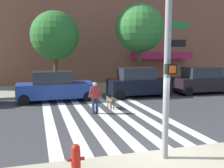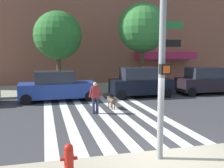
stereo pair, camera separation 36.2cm
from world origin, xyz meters
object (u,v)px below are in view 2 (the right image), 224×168
at_px(parked_car_third_in_line, 140,83).
at_px(street_tree_middle, 142,28).
at_px(traffic_light_pole, 163,41).
at_px(parked_car_fourth_in_line, 206,81).
at_px(pedestrian_dog_walker, 95,96).
at_px(parked_car_behind_first, 57,87).
at_px(fire_hydrant, 69,158).
at_px(street_tree_nearest, 58,36).
at_px(dog_on_leash, 111,101).

xyz_separation_m(parked_car_third_in_line, street_tree_middle, (1.01, 2.38, 3.99)).
bearing_deg(traffic_light_pole, parked_car_fourth_in_line, 50.62).
bearing_deg(pedestrian_dog_walker, street_tree_middle, 52.10).
relative_size(traffic_light_pole, parked_car_third_in_line, 1.36).
height_order(traffic_light_pole, parked_car_third_in_line, traffic_light_pole).
bearing_deg(traffic_light_pole, pedestrian_dog_walker, 95.82).
relative_size(traffic_light_pole, parked_car_behind_first, 1.19).
height_order(fire_hydrant, parked_car_third_in_line, parked_car_third_in_line).
relative_size(parked_car_fourth_in_line, street_tree_nearest, 0.75).
bearing_deg(fire_hydrant, parked_car_fourth_in_line, 43.49).
distance_m(parked_car_fourth_in_line, street_tree_middle, 6.32).
bearing_deg(pedestrian_dog_walker, traffic_light_pole, -84.18).
height_order(parked_car_behind_first, parked_car_fourth_in_line, parked_car_fourth_in_line).
bearing_deg(fire_hydrant, dog_on_leash, 67.93).
distance_m(traffic_light_pole, parked_car_third_in_line, 11.29).
relative_size(traffic_light_pole, street_tree_nearest, 0.96).
bearing_deg(dog_on_leash, parked_car_behind_first, 132.16).
height_order(parked_car_fourth_in_line, street_tree_middle, street_tree_middle).
relative_size(fire_hydrant, parked_car_third_in_line, 0.18).
bearing_deg(street_tree_nearest, parked_car_fourth_in_line, -16.92).
bearing_deg(street_tree_middle, dog_on_leash, -125.50).
height_order(traffic_light_pole, street_tree_nearest, street_tree_nearest).
bearing_deg(dog_on_leash, parked_car_third_in_line, 47.04).
relative_size(parked_car_third_in_line, street_tree_middle, 0.63).
height_order(street_tree_nearest, street_tree_middle, street_tree_middle).
bearing_deg(parked_car_fourth_in_line, dog_on_leash, -159.12).
bearing_deg(street_tree_middle, parked_car_fourth_in_line, -29.14).
bearing_deg(street_tree_nearest, fire_hydrant, -92.30).
xyz_separation_m(parked_car_fourth_in_line, street_tree_middle, (-4.26, 2.38, 4.01)).
height_order(street_tree_middle, pedestrian_dog_walker, street_tree_middle).
distance_m(fire_hydrant, parked_car_behind_first, 10.67).
distance_m(fire_hydrant, pedestrian_dog_walker, 6.91).
xyz_separation_m(parked_car_fourth_in_line, pedestrian_dog_walker, (-9.27, -4.05, -0.03)).
bearing_deg(street_tree_middle, pedestrian_dog_walker, -127.90).
relative_size(fire_hydrant, parked_car_behind_first, 0.16).
bearing_deg(traffic_light_pole, fire_hydrant, -176.29).
bearing_deg(dog_on_leash, traffic_light_pole, -93.33).
xyz_separation_m(traffic_light_pole, parked_car_fourth_in_line, (8.61, 10.49, -2.56)).
bearing_deg(parked_car_third_in_line, dog_on_leash, -132.96).
relative_size(parked_car_third_in_line, pedestrian_dog_walker, 2.59).
bearing_deg(street_tree_nearest, street_tree_middle, -7.75).
bearing_deg(parked_car_behind_first, parked_car_third_in_line, 0.01).
relative_size(parked_car_third_in_line, dog_on_leash, 3.82).
relative_size(parked_car_behind_first, street_tree_middle, 0.72).
distance_m(street_tree_nearest, dog_on_leash, 7.88).
relative_size(parked_car_behind_first, pedestrian_dog_walker, 2.98).
relative_size(parked_car_third_in_line, parked_car_fourth_in_line, 0.95).
bearing_deg(street_tree_nearest, parked_car_behind_first, -95.69).
bearing_deg(pedestrian_dog_walker, street_tree_nearest, 100.95).
relative_size(parked_car_behind_first, parked_car_third_in_line, 1.15).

